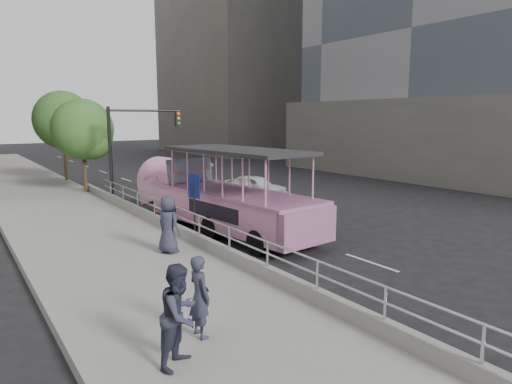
{
  "coord_description": "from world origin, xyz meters",
  "views": [
    {
      "loc": [
        -10.06,
        -11.62,
        4.64
      ],
      "look_at": [
        -1.17,
        1.43,
        2.05
      ],
      "focal_mm": 32.0,
      "sensor_mm": 36.0,
      "label": 1
    }
  ],
  "objects_px": {
    "pedestrian_mid": "(180,315)",
    "parking_sign": "(194,201)",
    "pedestrian_far": "(168,224)",
    "duck_boat": "(217,199)",
    "pedestrian_near": "(200,296)",
    "street_tree_far": "(65,122)",
    "traffic_signal": "(132,139)",
    "car": "(255,186)",
    "street_tree_near": "(85,132)"
  },
  "relations": [
    {
      "from": "car",
      "to": "street_tree_near",
      "type": "height_order",
      "value": "street_tree_near"
    },
    {
      "from": "car",
      "to": "traffic_signal",
      "type": "bearing_deg",
      "value": 138.11
    },
    {
      "from": "car",
      "to": "street_tree_near",
      "type": "xyz_separation_m",
      "value": [
        -8.09,
        5.67,
        3.17
      ]
    },
    {
      "from": "duck_boat",
      "to": "traffic_signal",
      "type": "distance_m",
      "value": 8.08
    },
    {
      "from": "pedestrian_near",
      "to": "pedestrian_far",
      "type": "relative_size",
      "value": 0.9
    },
    {
      "from": "parking_sign",
      "to": "street_tree_far",
      "type": "relative_size",
      "value": 0.41
    },
    {
      "from": "car",
      "to": "pedestrian_mid",
      "type": "relative_size",
      "value": 2.07
    },
    {
      "from": "pedestrian_near",
      "to": "car",
      "type": "bearing_deg",
      "value": -38.28
    },
    {
      "from": "parking_sign",
      "to": "traffic_signal",
      "type": "bearing_deg",
      "value": 83.45
    },
    {
      "from": "parking_sign",
      "to": "pedestrian_mid",
      "type": "bearing_deg",
      "value": -118.34
    },
    {
      "from": "car",
      "to": "pedestrian_far",
      "type": "bearing_deg",
      "value": -159.97
    },
    {
      "from": "pedestrian_mid",
      "to": "car",
      "type": "bearing_deg",
      "value": 17.91
    },
    {
      "from": "pedestrian_far",
      "to": "street_tree_far",
      "type": "height_order",
      "value": "street_tree_far"
    },
    {
      "from": "pedestrian_near",
      "to": "street_tree_near",
      "type": "xyz_separation_m",
      "value": [
        2.85,
        19.83,
        2.68
      ]
    },
    {
      "from": "pedestrian_mid",
      "to": "parking_sign",
      "type": "height_order",
      "value": "parking_sign"
    },
    {
      "from": "pedestrian_far",
      "to": "traffic_signal",
      "type": "height_order",
      "value": "traffic_signal"
    },
    {
      "from": "pedestrian_mid",
      "to": "duck_boat",
      "type": "bearing_deg",
      "value": 23.43
    },
    {
      "from": "duck_boat",
      "to": "street_tree_far",
      "type": "height_order",
      "value": "street_tree_far"
    },
    {
      "from": "pedestrian_near",
      "to": "street_tree_near",
      "type": "distance_m",
      "value": 20.21
    },
    {
      "from": "duck_boat",
      "to": "parking_sign",
      "type": "distance_m",
      "value": 2.63
    },
    {
      "from": "duck_boat",
      "to": "pedestrian_mid",
      "type": "xyz_separation_m",
      "value": [
        -6.04,
        -9.42,
        -0.05
      ]
    },
    {
      "from": "duck_boat",
      "to": "pedestrian_mid",
      "type": "height_order",
      "value": "duck_boat"
    },
    {
      "from": "car",
      "to": "pedestrian_mid",
      "type": "xyz_separation_m",
      "value": [
        -11.71,
        -14.9,
        0.57
      ]
    },
    {
      "from": "pedestrian_far",
      "to": "traffic_signal",
      "type": "distance_m",
      "value": 11.26
    },
    {
      "from": "duck_boat",
      "to": "pedestrian_mid",
      "type": "distance_m",
      "value": 11.19
    },
    {
      "from": "duck_boat",
      "to": "pedestrian_far",
      "type": "height_order",
      "value": "duck_boat"
    },
    {
      "from": "duck_boat",
      "to": "traffic_signal",
      "type": "relative_size",
      "value": 2.03
    },
    {
      "from": "street_tree_near",
      "to": "traffic_signal",
      "type": "bearing_deg",
      "value": -65.02
    },
    {
      "from": "duck_boat",
      "to": "pedestrian_near",
      "type": "xyz_separation_m",
      "value": [
        -5.27,
        -8.68,
        -0.14
      ]
    },
    {
      "from": "street_tree_near",
      "to": "car",
      "type": "bearing_deg",
      "value": -35.04
    },
    {
      "from": "car",
      "to": "traffic_signal",
      "type": "height_order",
      "value": "traffic_signal"
    },
    {
      "from": "parking_sign",
      "to": "street_tree_near",
      "type": "height_order",
      "value": "street_tree_near"
    },
    {
      "from": "duck_boat",
      "to": "street_tree_far",
      "type": "relative_size",
      "value": 1.64
    },
    {
      "from": "duck_boat",
      "to": "pedestrian_far",
      "type": "xyz_separation_m",
      "value": [
        -3.45,
        -2.98,
        -0.04
      ]
    },
    {
      "from": "duck_boat",
      "to": "street_tree_near",
      "type": "distance_m",
      "value": 11.69
    },
    {
      "from": "pedestrian_near",
      "to": "street_tree_far",
      "type": "distance_m",
      "value": 26.2
    },
    {
      "from": "car",
      "to": "street_tree_far",
      "type": "height_order",
      "value": "street_tree_far"
    },
    {
      "from": "pedestrian_far",
      "to": "parking_sign",
      "type": "distance_m",
      "value": 2.01
    },
    {
      "from": "pedestrian_far",
      "to": "street_tree_near",
      "type": "height_order",
      "value": "street_tree_near"
    },
    {
      "from": "pedestrian_mid",
      "to": "traffic_signal",
      "type": "height_order",
      "value": "traffic_signal"
    },
    {
      "from": "pedestrian_mid",
      "to": "parking_sign",
      "type": "relative_size",
      "value": 0.71
    },
    {
      "from": "street_tree_near",
      "to": "street_tree_far",
      "type": "relative_size",
      "value": 0.89
    },
    {
      "from": "car",
      "to": "pedestrian_near",
      "type": "bearing_deg",
      "value": -150.51
    },
    {
      "from": "pedestrian_far",
      "to": "car",
      "type": "bearing_deg",
      "value": -63.71
    },
    {
      "from": "traffic_signal",
      "to": "street_tree_far",
      "type": "relative_size",
      "value": 0.81
    },
    {
      "from": "pedestrian_near",
      "to": "parking_sign",
      "type": "relative_size",
      "value": 0.64
    },
    {
      "from": "duck_boat",
      "to": "street_tree_near",
      "type": "relative_size",
      "value": 1.85
    },
    {
      "from": "pedestrian_near",
      "to": "pedestrian_mid",
      "type": "xyz_separation_m",
      "value": [
        -0.77,
        -0.75,
        0.09
      ]
    },
    {
      "from": "duck_boat",
      "to": "pedestrian_near",
      "type": "bearing_deg",
      "value": -121.26
    },
    {
      "from": "pedestrian_far",
      "to": "parking_sign",
      "type": "xyz_separation_m",
      "value": [
        1.54,
        1.21,
        0.42
      ]
    }
  ]
}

